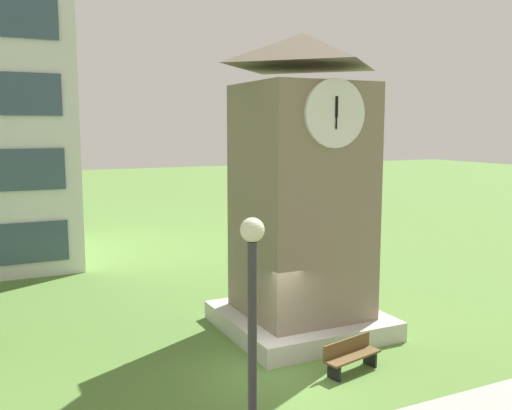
% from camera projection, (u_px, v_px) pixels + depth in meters
% --- Properties ---
extents(ground_plane, '(160.00, 160.00, 0.00)m').
position_uv_depth(ground_plane, '(279.00, 374.00, 15.34)').
color(ground_plane, '#567F38').
extents(clock_tower, '(4.85, 4.85, 9.47)m').
position_uv_depth(clock_tower, '(301.00, 203.00, 18.20)').
color(clock_tower, gray).
rests_on(clock_tower, ground).
extents(park_bench, '(1.86, 0.88, 0.88)m').
position_uv_depth(park_bench, '(351.00, 355.00, 15.43)').
color(park_bench, brown).
rests_on(park_bench, ground).
extents(street_lamp, '(0.36, 0.36, 5.29)m').
position_uv_depth(street_lamp, '(252.00, 348.00, 8.45)').
color(street_lamp, '#333338').
rests_on(street_lamp, ground).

